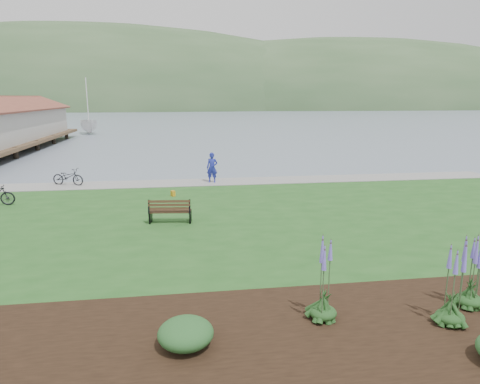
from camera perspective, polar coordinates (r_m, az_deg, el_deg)
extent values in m
plane|color=slate|center=(18.68, -0.57, -3.97)|extent=(600.00, 600.00, 0.00)
cube|color=#1F4F1B|center=(16.73, 0.35, -5.25)|extent=(34.00, 20.00, 0.40)
cube|color=gray|center=(25.24, -2.69, 1.37)|extent=(34.00, 2.20, 0.03)
cube|color=black|center=(10.79, 23.84, -15.64)|extent=(24.00, 4.40, 0.04)
cube|color=#322013|center=(17.32, -9.27, -2.52)|extent=(1.69, 0.75, 0.05)
cube|color=#322013|center=(16.95, -9.43, -1.79)|extent=(1.64, 0.33, 0.51)
cube|color=black|center=(17.50, -11.83, -3.26)|extent=(0.12, 0.57, 0.45)
cube|color=black|center=(17.30, -6.62, -3.26)|extent=(0.12, 0.57, 0.45)
imported|color=#202896|center=(24.90, -3.75, 3.60)|extent=(0.87, 0.72, 2.08)
imported|color=black|center=(26.08, -21.97, 1.89)|extent=(1.24, 1.99, 0.98)
imported|color=silver|center=(66.53, -19.40, 7.32)|extent=(12.24, 12.35, 25.35)
cube|color=#C68A17|center=(21.89, -8.92, -0.19)|extent=(0.25, 0.30, 0.27)
ellipsoid|color=#173D16|center=(10.84, 26.19, -14.70)|extent=(0.62, 0.62, 0.31)
cone|color=#5B4CB1|center=(10.43, 26.74, -9.67)|extent=(0.32, 0.32, 1.74)
ellipsoid|color=#173D16|center=(11.83, 28.23, -12.59)|extent=(0.62, 0.62, 0.31)
cone|color=#5B4CB1|center=(11.45, 28.78, -7.79)|extent=(0.40, 0.40, 1.80)
ellipsoid|color=#173D16|center=(10.15, 10.99, -15.47)|extent=(0.62, 0.62, 0.31)
cone|color=#5B4CB1|center=(9.65, 11.29, -9.28)|extent=(0.32, 0.32, 2.05)
ellipsoid|color=#1E4C21|center=(9.03, -7.26, -18.19)|extent=(1.13, 1.13, 0.56)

